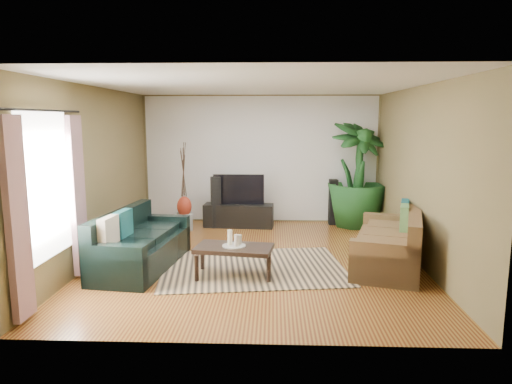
{
  "coord_description": "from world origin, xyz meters",
  "views": [
    {
      "loc": [
        0.28,
        -6.96,
        2.2
      ],
      "look_at": [
        0.0,
        0.2,
        1.05
      ],
      "focal_mm": 32.0,
      "sensor_mm": 36.0,
      "label": 1
    }
  ],
  "objects_px": {
    "tv_stand": "(239,215)",
    "speaker_left": "(216,202)",
    "pedestal": "(185,221)",
    "vase": "(184,206)",
    "television": "(239,189)",
    "sofa_right": "(388,238)",
    "speaker_right": "(333,202)",
    "sofa_left": "(142,239)",
    "side_table": "(129,232)",
    "potted_plant": "(357,174)",
    "coffee_table": "(234,261)"
  },
  "relations": [
    {
      "from": "sofa_left",
      "to": "potted_plant",
      "type": "xyz_separation_m",
      "value": [
        3.66,
        2.83,
        0.66
      ]
    },
    {
      "from": "vase",
      "to": "potted_plant",
      "type": "bearing_deg",
      "value": 7.32
    },
    {
      "from": "pedestal",
      "to": "vase",
      "type": "xyz_separation_m",
      "value": [
        0.0,
        0.0,
        0.31
      ]
    },
    {
      "from": "vase",
      "to": "pedestal",
      "type": "bearing_deg",
      "value": 0.0
    },
    {
      "from": "speaker_right",
      "to": "vase",
      "type": "relative_size",
      "value": 2.33
    },
    {
      "from": "vase",
      "to": "side_table",
      "type": "xyz_separation_m",
      "value": [
        -0.74,
        -1.23,
        -0.22
      ]
    },
    {
      "from": "sofa_right",
      "to": "television",
      "type": "bearing_deg",
      "value": -118.15
    },
    {
      "from": "speaker_right",
      "to": "television",
      "type": "bearing_deg",
      "value": -173.76
    },
    {
      "from": "sofa_right",
      "to": "speaker_left",
      "type": "xyz_separation_m",
      "value": [
        -2.9,
        2.33,
        0.09
      ]
    },
    {
      "from": "speaker_right",
      "to": "pedestal",
      "type": "bearing_deg",
      "value": -171.33
    },
    {
      "from": "sofa_left",
      "to": "potted_plant",
      "type": "distance_m",
      "value": 4.67
    },
    {
      "from": "sofa_right",
      "to": "sofa_left",
      "type": "bearing_deg",
      "value": -69.76
    },
    {
      "from": "coffee_table",
      "to": "vase",
      "type": "relative_size",
      "value": 2.6
    },
    {
      "from": "sofa_right",
      "to": "pedestal",
      "type": "bearing_deg",
      "value": -104.76
    },
    {
      "from": "speaker_right",
      "to": "tv_stand",
      "type": "bearing_deg",
      "value": -173.19
    },
    {
      "from": "coffee_table",
      "to": "side_table",
      "type": "xyz_separation_m",
      "value": [
        -1.98,
        1.5,
        0.03
      ]
    },
    {
      "from": "sofa_left",
      "to": "potted_plant",
      "type": "height_order",
      "value": "potted_plant"
    },
    {
      "from": "tv_stand",
      "to": "side_table",
      "type": "bearing_deg",
      "value": -136.93
    },
    {
      "from": "coffee_table",
      "to": "television",
      "type": "relative_size",
      "value": 1.02
    },
    {
      "from": "speaker_left",
      "to": "potted_plant",
      "type": "height_order",
      "value": "potted_plant"
    },
    {
      "from": "television",
      "to": "speaker_left",
      "type": "xyz_separation_m",
      "value": [
        -0.46,
        -0.1,
        -0.26
      ]
    },
    {
      "from": "tv_stand",
      "to": "side_table",
      "type": "xyz_separation_m",
      "value": [
        -1.81,
        -1.49,
        0.01
      ]
    },
    {
      "from": "speaker_left",
      "to": "television",
      "type": "bearing_deg",
      "value": -4.57
    },
    {
      "from": "speaker_left",
      "to": "speaker_right",
      "type": "xyz_separation_m",
      "value": [
        2.42,
        0.37,
        -0.04
      ]
    },
    {
      "from": "pedestal",
      "to": "side_table",
      "type": "height_order",
      "value": "side_table"
    },
    {
      "from": "tv_stand",
      "to": "potted_plant",
      "type": "height_order",
      "value": "potted_plant"
    },
    {
      "from": "tv_stand",
      "to": "sofa_right",
      "type": "bearing_deg",
      "value": -40.81
    },
    {
      "from": "potted_plant",
      "to": "vase",
      "type": "height_order",
      "value": "potted_plant"
    },
    {
      "from": "television",
      "to": "potted_plant",
      "type": "relative_size",
      "value": 0.48
    },
    {
      "from": "coffee_table",
      "to": "speaker_left",
      "type": "height_order",
      "value": "speaker_left"
    },
    {
      "from": "sofa_right",
      "to": "speaker_left",
      "type": "relative_size",
      "value": 1.95
    },
    {
      "from": "sofa_right",
      "to": "speaker_right",
      "type": "xyz_separation_m",
      "value": [
        -0.48,
        2.7,
        0.05
      ]
    },
    {
      "from": "speaker_left",
      "to": "pedestal",
      "type": "relative_size",
      "value": 3.25
    },
    {
      "from": "pedestal",
      "to": "television",
      "type": "bearing_deg",
      "value": 14.74
    },
    {
      "from": "vase",
      "to": "sofa_right",
      "type": "bearing_deg",
      "value": -31.39
    },
    {
      "from": "vase",
      "to": "sofa_left",
      "type": "bearing_deg",
      "value": -94.05
    },
    {
      "from": "speaker_right",
      "to": "side_table",
      "type": "relative_size",
      "value": 1.94
    },
    {
      "from": "sofa_left",
      "to": "sofa_right",
      "type": "xyz_separation_m",
      "value": [
        3.69,
        0.23,
        0.0
      ]
    },
    {
      "from": "potted_plant",
      "to": "side_table",
      "type": "height_order",
      "value": "potted_plant"
    },
    {
      "from": "potted_plant",
      "to": "side_table",
      "type": "relative_size",
      "value": 4.39
    },
    {
      "from": "television",
      "to": "vase",
      "type": "relative_size",
      "value": 2.54
    },
    {
      "from": "tv_stand",
      "to": "speaker_left",
      "type": "bearing_deg",
      "value": -166.85
    },
    {
      "from": "coffee_table",
      "to": "television",
      "type": "height_order",
      "value": "television"
    },
    {
      "from": "sofa_left",
      "to": "speaker_right",
      "type": "bearing_deg",
      "value": -40.53
    },
    {
      "from": "sofa_right",
      "to": "tv_stand",
      "type": "height_order",
      "value": "sofa_right"
    },
    {
      "from": "speaker_left",
      "to": "sofa_right",
      "type": "bearing_deg",
      "value": -55.18
    },
    {
      "from": "potted_plant",
      "to": "vase",
      "type": "xyz_separation_m",
      "value": [
        -3.49,
        -0.45,
        -0.62
      ]
    },
    {
      "from": "sofa_right",
      "to": "potted_plant",
      "type": "bearing_deg",
      "value": -162.78
    },
    {
      "from": "speaker_left",
      "to": "vase",
      "type": "bearing_deg",
      "value": -179.56
    },
    {
      "from": "coffee_table",
      "to": "speaker_left",
      "type": "distance_m",
      "value": 2.99
    }
  ]
}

